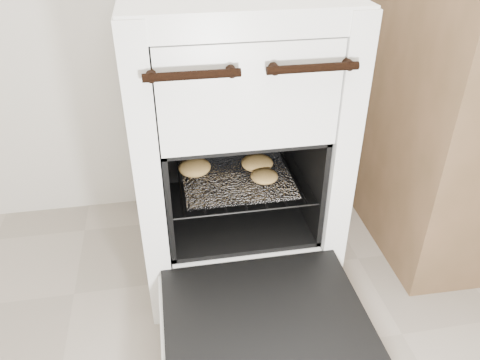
# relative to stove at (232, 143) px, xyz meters

# --- Properties ---
(stove) EXTENTS (0.60, 0.67, 0.92)m
(stove) POSITION_rel_stove_xyz_m (0.00, 0.00, 0.00)
(stove) COLOR white
(stove) RESTS_ON ground
(oven_door) EXTENTS (0.54, 0.42, 0.04)m
(oven_door) POSITION_rel_stove_xyz_m (0.00, -0.50, -0.25)
(oven_door) COLOR black
(oven_door) RESTS_ON stove
(oven_rack) EXTENTS (0.44, 0.42, 0.01)m
(oven_rack) POSITION_rel_stove_xyz_m (-0.00, -0.07, -0.08)
(oven_rack) COLOR black
(oven_rack) RESTS_ON stove
(foil_sheet) EXTENTS (0.34, 0.30, 0.01)m
(foil_sheet) POSITION_rel_stove_xyz_m (0.00, -0.09, -0.08)
(foil_sheet) COLOR white
(foil_sheet) RESTS_ON oven_rack
(baked_rolls) EXTENTS (0.35, 0.20, 0.05)m
(baked_rolls) POSITION_rel_stove_xyz_m (-0.01, -0.06, -0.05)
(baked_rolls) COLOR #DBB157
(baked_rolls) RESTS_ON foil_sheet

